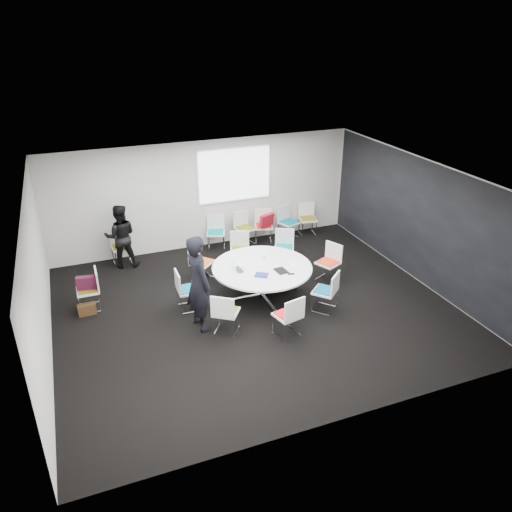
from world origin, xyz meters
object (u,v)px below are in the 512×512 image
object	(u,v)px
chair_ring_d	(202,269)
chair_ring_e	(188,297)
chair_back_a	(216,239)
chair_person_back	(122,253)
chair_ring_b	(284,254)
person_main	(199,283)
chair_back_b	(245,234)
chair_back_c	(264,232)
maroon_bag	(87,283)
chair_spare_left	(90,297)
chair_ring_c	(240,257)
chair_back_e	(307,225)
person_back	(121,236)
laptop	(240,269)
conference_table	(262,275)
chair_ring_f	(226,320)
chair_ring_a	(328,269)
brown_bag	(87,309)
chair_ring_g	(288,323)
chair_back_d	(288,228)
cup	(264,257)
chair_ring_h	(325,298)

from	to	relation	value
chair_ring_d	chair_ring_e	bearing A→B (deg)	19.00
chair_back_a	chair_person_back	distance (m)	2.42
chair_ring_b	person_main	bearing A→B (deg)	61.19
chair_back_b	chair_ring_d	bearing A→B (deg)	30.00
chair_back_a	chair_back_c	size ratio (longest dim) A/B	1.00
maroon_bag	person_main	bearing A→B (deg)	-36.61
chair_ring_d	chair_spare_left	world-z (taller)	same
chair_ring_c	chair_back_e	xyz separation A→B (m)	(2.45, 1.26, 0.00)
person_back	laptop	distance (m)	3.34
conference_table	chair_ring_f	world-z (taller)	chair_ring_f
chair_ring_a	chair_spare_left	world-z (taller)	same
person_back	brown_bag	size ratio (longest dim) A/B	4.39
chair_back_a	chair_spare_left	distance (m)	3.87
chair_ring_e	brown_bag	size ratio (longest dim) A/B	2.44
chair_back_e	person_main	size ratio (longest dim) A/B	0.45
chair_back_a	person_main	world-z (taller)	person_main
chair_back_c	chair_person_back	distance (m)	3.76
chair_spare_left	laptop	distance (m)	3.19
chair_ring_b	chair_back_b	world-z (taller)	same
person_main	laptop	bearing A→B (deg)	-68.40
chair_ring_g	chair_back_d	xyz separation A→B (m)	(1.98, 4.28, 0.00)
chair_back_a	chair_back_c	world-z (taller)	same
chair_ring_c	chair_person_back	xyz separation A→B (m)	(-2.65, 1.26, 0.00)
person_back	chair_ring_e	bearing A→B (deg)	119.84
chair_spare_left	chair_person_back	bearing A→B (deg)	-25.40
conference_table	cup	xyz separation A→B (m)	(0.17, 0.35, 0.24)
chair_ring_d	chair_back_b	bearing A→B (deg)	-178.81
chair_back_c	chair_spare_left	distance (m)	5.05
chair_ring_e	chair_ring_d	bearing A→B (deg)	152.65
chair_ring_g	person_back	size ratio (longest dim) A/B	0.56
chair_back_b	chair_back_d	distance (m)	1.26
chair_ring_b	laptop	distance (m)	2.04
chair_ring_h	chair_back_b	xyz separation A→B (m)	(-0.39, 3.77, 0.00)
chair_ring_b	maroon_bag	world-z (taller)	chair_ring_b
chair_ring_b	chair_back_b	distance (m)	1.60
chair_ring_c	chair_ring_b	bearing A→B (deg)	-178.78
chair_ring_e	laptop	bearing A→B (deg)	88.28
chair_back_d	maroon_bag	distance (m)	5.76
chair_ring_h	chair_ring_d	bearing A→B (deg)	90.52
person_main	person_back	distance (m)	3.42
person_main	person_back	world-z (taller)	person_main
chair_ring_a	chair_back_c	bearing A→B (deg)	-12.90
chair_ring_b	cup	size ratio (longest dim) A/B	9.78
chair_back_a	laptop	size ratio (longest dim) A/B	2.87
chair_ring_a	brown_bag	world-z (taller)	chair_ring_a
chair_ring_f	chair_person_back	xyz separation A→B (m)	(-1.45, 3.79, 0.00)
maroon_bag	chair_ring_f	bearing A→B (deg)	-37.69
chair_back_e	person_back	xyz separation A→B (m)	(-5.10, -0.17, 0.51)
chair_back_d	maroon_bag	world-z (taller)	chair_back_d
chair_ring_f	chair_back_c	distance (m)	4.40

